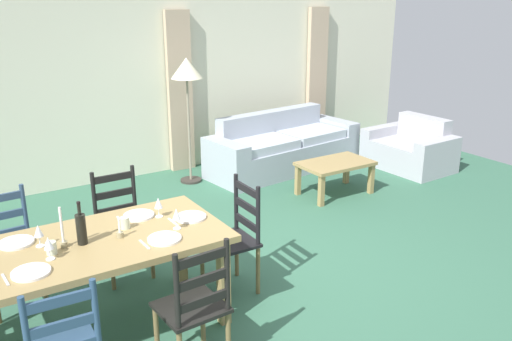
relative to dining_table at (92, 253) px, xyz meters
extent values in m
cube|color=#34624A|center=(1.55, 0.11, -0.67)|extent=(9.60, 9.60, 0.02)
cube|color=beige|center=(1.55, 3.41, 0.69)|extent=(9.60, 0.16, 2.70)
cube|color=tan|center=(2.23, 3.27, 0.44)|extent=(0.35, 0.08, 2.20)
cube|color=tan|center=(4.63, 3.27, 0.44)|extent=(0.35, 0.08, 2.20)
cube|color=#9B804E|center=(0.00, 0.00, 0.06)|extent=(1.90, 0.96, 0.05)
cube|color=#9B804E|center=(0.85, -0.38, -0.31)|extent=(0.08, 0.08, 0.70)
cube|color=#9B804E|center=(0.85, 0.38, -0.31)|extent=(0.08, 0.08, 0.70)
cylinder|color=navy|center=(-0.60, -0.89, 0.05)|extent=(0.04, 0.04, 0.50)
cylinder|color=navy|center=(-0.24, -0.90, 0.05)|extent=(0.04, 0.04, 0.50)
cube|color=navy|center=(-0.42, -0.90, 0.07)|extent=(0.38, 0.04, 0.06)
cube|color=navy|center=(-0.42, -0.90, 0.22)|extent=(0.38, 0.04, 0.06)
cube|color=black|center=(0.43, -0.70, -0.22)|extent=(0.44, 0.42, 0.03)
cylinder|color=brown|center=(0.24, -0.54, -0.45)|extent=(0.04, 0.04, 0.43)
cylinder|color=brown|center=(0.60, -0.52, -0.45)|extent=(0.04, 0.04, 0.43)
cylinder|color=brown|center=(0.61, -0.86, -0.45)|extent=(0.04, 0.04, 0.43)
cylinder|color=black|center=(0.25, -0.88, 0.05)|extent=(0.04, 0.04, 0.50)
cylinder|color=black|center=(0.61, -0.86, 0.05)|extent=(0.04, 0.04, 0.50)
cube|color=black|center=(0.43, -0.87, -0.08)|extent=(0.38, 0.04, 0.06)
cube|color=black|center=(0.43, -0.87, 0.07)|extent=(0.38, 0.04, 0.06)
cube|color=black|center=(0.43, -0.87, 0.22)|extent=(0.38, 0.04, 0.06)
cube|color=#2E455E|center=(-0.45, 0.72, -0.22)|extent=(0.44, 0.42, 0.03)
cylinder|color=brown|center=(-0.26, 0.56, -0.45)|extent=(0.04, 0.04, 0.43)
cylinder|color=brown|center=(-0.28, 0.90, -0.45)|extent=(0.04, 0.04, 0.43)
cylinder|color=#2E455E|center=(-0.28, 0.90, 0.05)|extent=(0.04, 0.04, 0.50)
cube|color=#2E455E|center=(-0.45, 0.89, -0.08)|extent=(0.38, 0.05, 0.06)
cube|color=#2E455E|center=(-0.45, 0.89, 0.07)|extent=(0.38, 0.05, 0.06)
cube|color=black|center=(0.47, 0.73, -0.22)|extent=(0.42, 0.40, 0.03)
cylinder|color=brown|center=(0.65, 0.56, -0.45)|extent=(0.04, 0.04, 0.43)
cylinder|color=brown|center=(0.29, 0.56, -0.45)|extent=(0.04, 0.04, 0.43)
cylinder|color=brown|center=(0.65, 0.90, -0.45)|extent=(0.04, 0.04, 0.43)
cylinder|color=brown|center=(0.29, 0.90, -0.45)|extent=(0.04, 0.04, 0.43)
cylinder|color=black|center=(0.65, 0.90, 0.05)|extent=(0.04, 0.04, 0.50)
cylinder|color=black|center=(0.29, 0.90, 0.05)|extent=(0.04, 0.04, 0.50)
cube|color=black|center=(0.47, 0.90, -0.08)|extent=(0.38, 0.03, 0.06)
cube|color=black|center=(0.47, 0.90, 0.07)|extent=(0.38, 0.03, 0.06)
cube|color=black|center=(0.47, 0.90, 0.22)|extent=(0.38, 0.03, 0.06)
cube|color=black|center=(1.13, 0.02, -0.22)|extent=(0.41, 0.43, 0.03)
cylinder|color=brown|center=(0.96, -0.16, -0.45)|extent=(0.04, 0.04, 0.43)
cylinder|color=brown|center=(0.96, 0.20, -0.45)|extent=(0.04, 0.04, 0.43)
cylinder|color=brown|center=(1.30, -0.16, -0.45)|extent=(0.04, 0.04, 0.43)
cylinder|color=brown|center=(1.30, 0.20, -0.45)|extent=(0.04, 0.04, 0.43)
cylinder|color=black|center=(1.30, -0.16, 0.05)|extent=(0.04, 0.04, 0.50)
cylinder|color=black|center=(1.30, 0.20, 0.05)|extent=(0.04, 0.04, 0.50)
cube|color=black|center=(1.30, 0.02, -0.08)|extent=(0.03, 0.38, 0.06)
cube|color=black|center=(1.30, 0.02, 0.07)|extent=(0.03, 0.38, 0.06)
cube|color=black|center=(1.30, 0.02, 0.22)|extent=(0.03, 0.38, 0.06)
cylinder|color=white|center=(-0.45, -0.25, 0.10)|extent=(0.24, 0.24, 0.02)
cube|color=silver|center=(-0.60, -0.25, 0.09)|extent=(0.03, 0.17, 0.01)
cylinder|color=white|center=(0.45, -0.25, 0.10)|extent=(0.24, 0.24, 0.02)
cube|color=silver|center=(0.30, -0.25, 0.09)|extent=(0.02, 0.17, 0.01)
cylinder|color=white|center=(-0.45, 0.25, 0.10)|extent=(0.24, 0.24, 0.02)
cylinder|color=white|center=(0.45, 0.25, 0.10)|extent=(0.24, 0.24, 0.02)
cube|color=silver|center=(0.30, 0.25, 0.09)|extent=(0.02, 0.17, 0.01)
cylinder|color=white|center=(0.78, 0.00, 0.10)|extent=(0.24, 0.24, 0.02)
cube|color=silver|center=(0.63, 0.00, 0.09)|extent=(0.02, 0.17, 0.01)
cylinder|color=black|center=(-0.06, 0.00, 0.20)|extent=(0.07, 0.07, 0.22)
cylinder|color=black|center=(-0.06, 0.00, 0.35)|extent=(0.02, 0.02, 0.08)
cylinder|color=black|center=(-0.06, 0.00, 0.39)|extent=(0.03, 0.03, 0.02)
cylinder|color=white|center=(-0.30, -0.12, 0.09)|extent=(0.06, 0.06, 0.01)
cylinder|color=white|center=(-0.30, -0.12, 0.13)|extent=(0.01, 0.01, 0.07)
cone|color=white|center=(-0.30, -0.12, 0.21)|extent=(0.06, 0.06, 0.08)
cylinder|color=white|center=(0.61, -0.12, 0.09)|extent=(0.06, 0.06, 0.01)
cylinder|color=white|center=(0.61, -0.12, 0.13)|extent=(0.01, 0.01, 0.07)
cone|color=white|center=(0.61, -0.12, 0.21)|extent=(0.06, 0.06, 0.08)
cylinder|color=white|center=(-0.32, 0.12, 0.09)|extent=(0.06, 0.06, 0.01)
cylinder|color=white|center=(-0.32, 0.12, 0.13)|extent=(0.01, 0.01, 0.07)
cone|color=white|center=(-0.32, 0.12, 0.21)|extent=(0.06, 0.06, 0.08)
cylinder|color=white|center=(0.58, 0.16, 0.09)|extent=(0.06, 0.06, 0.01)
cylinder|color=white|center=(0.58, 0.16, 0.13)|extent=(0.01, 0.01, 0.07)
cone|color=white|center=(0.58, 0.16, 0.21)|extent=(0.06, 0.06, 0.08)
cylinder|color=beige|center=(0.28, 0.09, 0.13)|extent=(0.07, 0.07, 0.09)
cylinder|color=beige|center=(-0.28, -0.05, 0.13)|extent=(0.07, 0.07, 0.09)
cylinder|color=#998C66|center=(-0.18, 0.02, 0.11)|extent=(0.05, 0.05, 0.04)
cylinder|color=white|center=(-0.18, 0.02, 0.25)|extent=(0.02, 0.02, 0.26)
cylinder|color=#998C66|center=(0.20, -0.04, 0.11)|extent=(0.05, 0.05, 0.04)
cylinder|color=white|center=(0.20, -0.04, 0.18)|extent=(0.02, 0.02, 0.10)
cube|color=#9FA6B2|center=(3.43, 2.46, -0.46)|extent=(1.88, 0.99, 0.40)
cube|color=#9FA6B2|center=(3.40, 2.76, -0.26)|extent=(1.81, 0.39, 0.80)
cube|color=#9FA6B2|center=(4.44, 2.57, -0.37)|extent=(0.32, 0.82, 0.58)
cube|color=#9FA6B2|center=(2.42, 2.35, -0.37)|extent=(0.32, 0.82, 0.58)
cube|color=#B2BAC8|center=(3.88, 2.46, -0.20)|extent=(0.92, 0.73, 0.12)
cube|color=#B2BAC8|center=(2.99, 2.36, -0.20)|extent=(0.92, 0.73, 0.12)
cube|color=#9B804E|center=(3.39, 1.31, -0.26)|extent=(0.90, 0.56, 0.04)
cube|color=#9B804E|center=(2.99, 1.08, -0.47)|extent=(0.06, 0.06, 0.38)
cube|color=#9B804E|center=(3.79, 1.08, -0.47)|extent=(0.06, 0.06, 0.38)
cube|color=#9B804E|center=(2.99, 1.54, -0.47)|extent=(0.06, 0.06, 0.38)
cube|color=#9B804E|center=(3.79, 1.54, -0.47)|extent=(0.06, 0.06, 0.38)
cube|color=#A9A9B1|center=(4.98, 1.56, -0.47)|extent=(0.83, 0.83, 0.38)
cube|color=#A9A9B1|center=(5.28, 1.57, -0.30)|extent=(0.23, 0.81, 0.72)
cube|color=#A9A9B1|center=(5.00, 1.07, -0.40)|extent=(0.81, 0.21, 0.52)
cube|color=#A9A9B1|center=(4.96, 2.05, -0.40)|extent=(0.81, 0.21, 0.52)
cylinder|color=#332D28|center=(2.08, 2.71, -0.65)|extent=(0.28, 0.28, 0.03)
cylinder|color=gray|center=(2.08, 2.71, 0.04)|extent=(0.03, 0.03, 1.35)
cone|color=beige|center=(2.08, 2.71, 0.85)|extent=(0.40, 0.40, 0.26)
camera|label=1|loc=(-0.89, -3.56, 1.77)|focal=38.13mm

